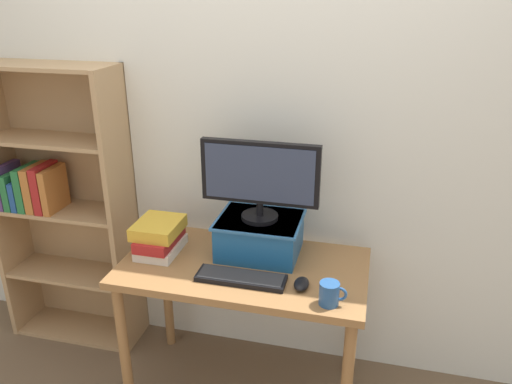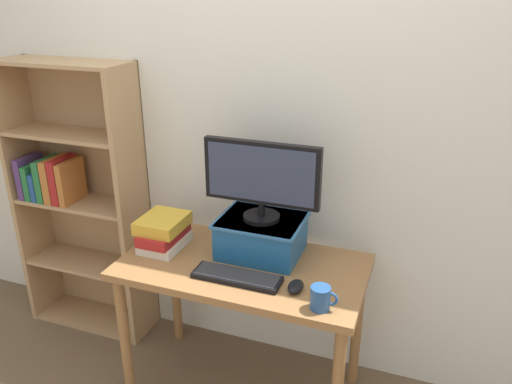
% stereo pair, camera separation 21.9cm
% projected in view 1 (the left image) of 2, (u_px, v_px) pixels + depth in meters
% --- Properties ---
extents(back_wall, '(7.00, 0.08, 2.60)m').
position_uv_depth(back_wall, '(264.00, 124.00, 2.45)').
color(back_wall, silver).
rests_on(back_wall, ground_plane).
extents(desk, '(1.13, 0.60, 0.74)m').
position_uv_depth(desk, '(244.00, 283.00, 2.33)').
color(desk, olive).
rests_on(desk, ground_plane).
extents(bookshelf_unit, '(0.75, 0.28, 1.58)m').
position_uv_depth(bookshelf_unit, '(61.00, 205.00, 2.74)').
color(bookshelf_unit, tan).
rests_on(bookshelf_unit, ground_plane).
extents(riser_box, '(0.39, 0.32, 0.18)m').
position_uv_depth(riser_box, '(260.00, 235.00, 2.36)').
color(riser_box, '#195189').
rests_on(riser_box, desk).
extents(computer_monitor, '(0.54, 0.17, 0.37)m').
position_uv_depth(computer_monitor, '(260.00, 177.00, 2.25)').
color(computer_monitor, black).
rests_on(computer_monitor, riser_box).
extents(keyboard, '(0.39, 0.12, 0.02)m').
position_uv_depth(keyboard, '(241.00, 278.00, 2.17)').
color(keyboard, black).
rests_on(keyboard, desk).
extents(computer_mouse, '(0.06, 0.10, 0.04)m').
position_uv_depth(computer_mouse, '(301.00, 284.00, 2.11)').
color(computer_mouse, black).
rests_on(computer_mouse, desk).
extents(book_stack, '(0.20, 0.27, 0.16)m').
position_uv_depth(book_stack, '(159.00, 237.00, 2.38)').
color(book_stack, silver).
rests_on(book_stack, desk).
extents(coffee_mug, '(0.11, 0.08, 0.10)m').
position_uv_depth(coffee_mug, '(330.00, 294.00, 1.99)').
color(coffee_mug, '#234C84').
rests_on(coffee_mug, desk).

